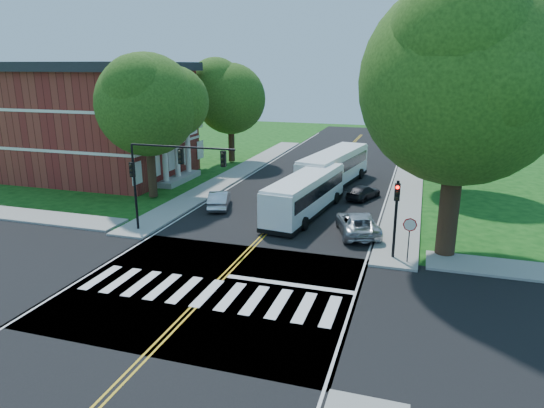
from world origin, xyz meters
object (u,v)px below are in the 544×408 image
at_px(signal_ne, 396,209).
at_px(bus_follow, 334,168).
at_px(bus_lead, 306,194).
at_px(hatchback, 219,199).
at_px(suv, 357,223).
at_px(dark_sedan, 363,192).
at_px(signal_nw, 165,168).

relative_size(signal_ne, bus_follow, 0.36).
bearing_deg(bus_lead, signal_ne, 141.14).
relative_size(signal_ne, bus_lead, 0.39).
distance_m(hatchback, suv, 11.24).
bearing_deg(dark_sedan, bus_lead, 78.01).
bearing_deg(hatchback, suv, 147.96).
distance_m(signal_nw, dark_sedan, 16.92).
height_order(signal_nw, signal_ne, signal_nw).
bearing_deg(signal_ne, suv, 123.89).
distance_m(bus_lead, suv, 5.39).
bearing_deg(signal_nw, bus_follow, 64.17).
bearing_deg(bus_follow, signal_nw, 73.54).
relative_size(bus_lead, dark_sedan, 2.98).
height_order(bus_lead, suv, bus_lead).
relative_size(bus_lead, bus_follow, 0.92).
xyz_separation_m(hatchback, dark_sedan, (10.17, 5.87, -0.11)).
relative_size(bus_follow, hatchback, 3.05).
bearing_deg(dark_sedan, signal_ne, 125.31).
relative_size(signal_nw, bus_lead, 0.63).
bearing_deg(suv, bus_follow, -90.36).
xyz_separation_m(signal_ne, dark_sedan, (-3.21, 12.41, -2.40)).
relative_size(signal_nw, bus_follow, 0.58).
xyz_separation_m(bus_follow, dark_sedan, (3.08, -3.62, -1.10)).
bearing_deg(hatchback, signal_nw, 66.62).
distance_m(signal_nw, hatchback, 7.56).
distance_m(signal_nw, bus_follow, 18.03).
height_order(suv, dark_sedan, suv).
height_order(signal_nw, bus_lead, signal_nw).
distance_m(signal_ne, bus_follow, 17.27).
height_order(hatchback, suv, suv).
bearing_deg(dark_sedan, hatchback, 50.80).
xyz_separation_m(bus_lead, bus_follow, (0.43, 9.07, 0.13)).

